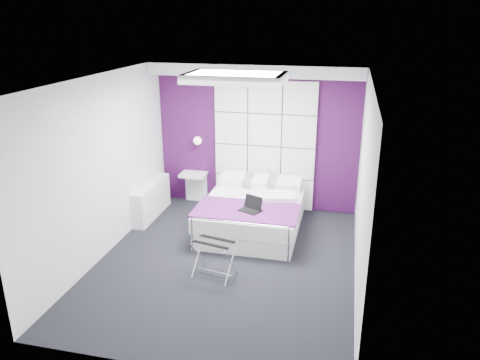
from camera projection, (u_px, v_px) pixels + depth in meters
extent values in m
plane|color=black|center=(226.00, 262.00, 6.70)|extent=(4.40, 4.40, 0.00)
plane|color=white|center=(224.00, 79.00, 5.83)|extent=(4.40, 4.40, 0.00)
plane|color=silver|center=(257.00, 137.00, 8.29)|extent=(3.60, 0.00, 3.60)
plane|color=silver|center=(103.00, 167.00, 6.66)|extent=(0.00, 4.40, 4.40)
plane|color=silver|center=(363.00, 188.00, 5.88)|extent=(0.00, 4.40, 4.40)
cube|color=#3A0E3C|center=(257.00, 137.00, 8.28)|extent=(3.58, 0.02, 2.58)
cube|color=white|center=(255.00, 70.00, 7.66)|extent=(3.58, 0.50, 0.20)
sphere|color=white|center=(198.00, 140.00, 8.41)|extent=(0.15, 0.15, 0.15)
cube|color=white|center=(151.00, 200.00, 8.16)|extent=(0.22, 1.20, 0.60)
cube|color=white|center=(253.00, 221.00, 7.69)|extent=(1.50, 1.87, 0.28)
cube|color=white|center=(253.00, 207.00, 7.61)|extent=(1.54, 1.91, 0.23)
cube|color=#5F195C|center=(247.00, 211.00, 7.14)|extent=(1.60, 0.84, 0.03)
cube|color=white|center=(193.00, 174.00, 8.61)|extent=(0.47, 0.36, 0.05)
cube|color=black|center=(214.00, 242.00, 6.21)|extent=(0.52, 0.38, 0.01)
cube|color=black|center=(250.00, 211.00, 7.08)|extent=(0.31, 0.22, 0.02)
cube|color=black|center=(252.00, 201.00, 7.14)|extent=(0.31, 0.01, 0.21)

